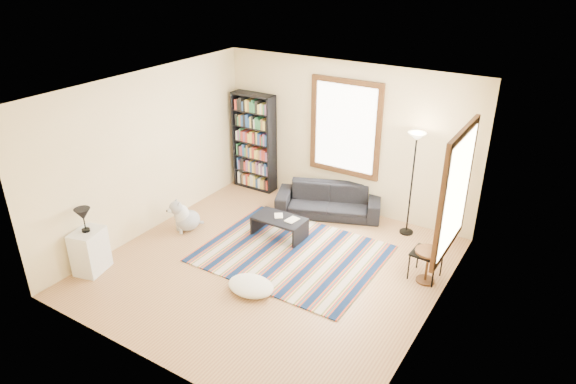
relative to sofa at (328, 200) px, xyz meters
The scene contains 21 objects.
floor 2.08m from the sofa, 87.99° to the right, with size 5.00×5.00×0.10m, color #AC824F.
ceiling 3.29m from the sofa, 87.99° to the right, with size 5.00×5.00×0.10m, color white.
wall_back 1.23m from the sofa, 81.82° to the left, with size 5.00×0.10×2.80m, color beige.
wall_front 4.73m from the sofa, 89.10° to the right, with size 5.00×0.10×2.80m, color beige.
wall_left 3.41m from the sofa, 140.40° to the right, with size 0.10×5.00×2.80m, color beige.
wall_right 3.51m from the sofa, 38.02° to the right, with size 0.10×5.00×2.80m, color beige.
window_back 1.39m from the sofa, 80.28° to the left, with size 1.20×0.06×1.60m, color white.
window_right 3.12m from the sofa, 26.19° to the right, with size 0.06×1.20×1.60m, color white.
rug 1.61m from the sofa, 84.25° to the right, with size 2.83×2.26×0.02m, color #0C1D3D.
sofa is the anchor object (origin of this frame).
bookshelf 2.02m from the sofa, behind, with size 0.90×0.30×2.00m, color black.
coffee_table 1.24m from the sofa, 105.47° to the right, with size 0.90×0.50×0.36m, color black.
book_a 1.27m from the sofa, 109.84° to the right, with size 0.19×0.14×0.02m, color beige.
book_b 1.16m from the sofa, 98.93° to the right, with size 0.17×0.23×0.02m, color beige.
floor_cushion 2.76m from the sofa, 86.25° to the right, with size 0.72×0.54×0.18m, color silver.
floor_lamp 1.65m from the sofa, ahead, with size 0.30×0.30×1.86m, color black, non-canonical shape.
side_table 2.55m from the sofa, 26.93° to the right, with size 0.40×0.40×0.54m, color #4B2912.
folding_chair 2.47m from the sofa, 25.63° to the right, with size 0.42×0.40×0.86m, color black.
white_cabinet 4.25m from the sofa, 121.62° to the right, with size 0.38×0.50×0.70m, color silver.
table_lamp 4.29m from the sofa, 121.62° to the right, with size 0.24×0.24×0.38m, color black, non-canonical shape.
dog 2.61m from the sofa, 134.81° to the right, with size 0.43×0.60×0.60m, color #BBBBBB, non-canonical shape.
Camera 1 is at (3.84, -5.66, 4.56)m, focal length 32.00 mm.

